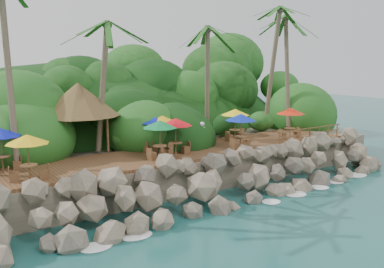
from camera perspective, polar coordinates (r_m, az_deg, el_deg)
ground at (r=25.56m, az=7.82°, el=-9.47°), size 140.00×140.00×0.00m
land_base at (r=38.16m, az=-8.62°, el=-1.33°), size 32.00×25.20×2.10m
jungle_hill at (r=45.10m, az=-12.82°, el=-1.08°), size 44.80×28.00×15.40m
seawall at (r=26.64m, az=4.95°, el=-6.01°), size 29.00×4.00×2.30m
terrace at (r=29.46m, az=0.00°, el=-2.30°), size 26.00×5.00×0.20m
jungle_foliage at (r=37.51m, az=-7.89°, el=-3.15°), size 44.00×16.00×12.00m
foam_line at (r=25.76m, az=7.36°, el=-9.23°), size 25.20×0.80×0.06m
palms at (r=30.77m, az=-4.28°, el=17.13°), size 32.07×6.75×13.69m
palapa at (r=29.61m, az=-14.86°, el=4.46°), size 5.50×5.50×4.60m
dining_clusters at (r=28.19m, az=-2.76°, el=1.44°), size 22.77×5.14×2.39m
railing at (r=33.85m, az=15.35°, el=0.17°), size 7.20×0.10×1.00m
waiter at (r=30.00m, az=1.30°, el=-0.09°), size 0.79×0.66×1.84m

